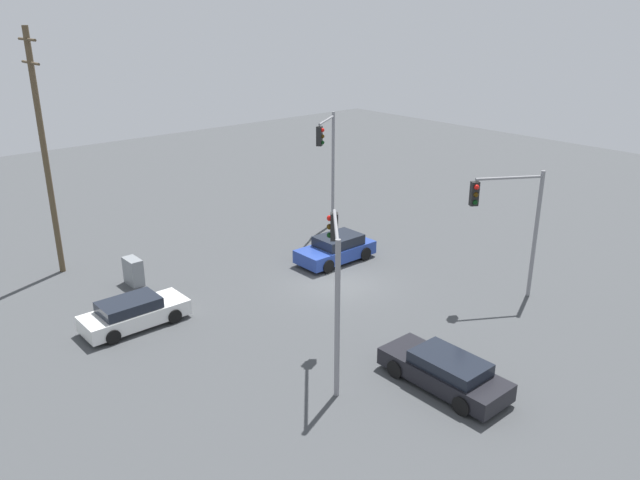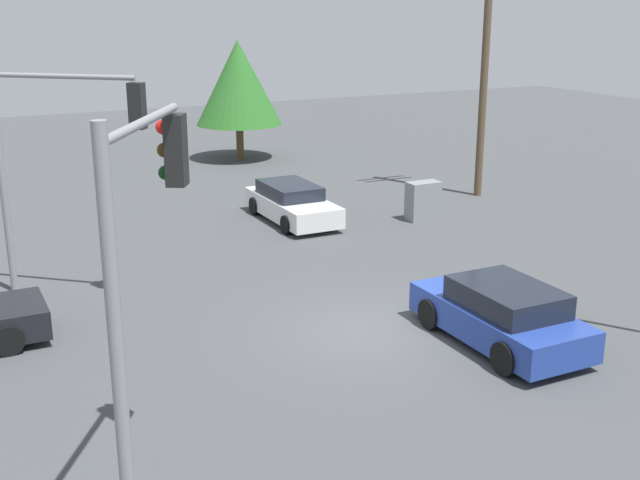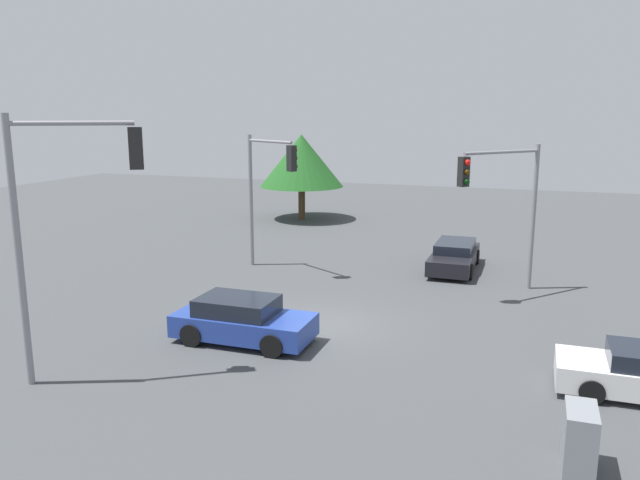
{
  "view_description": "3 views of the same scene",
  "coord_description": "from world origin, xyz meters",
  "px_view_note": "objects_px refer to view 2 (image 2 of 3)",
  "views": [
    {
      "loc": [
        20.16,
        -18.64,
        12.39
      ],
      "look_at": [
        -0.36,
        -0.87,
        2.32
      ],
      "focal_mm": 35.0,
      "sensor_mm": 36.0,
      "label": 1
    },
    {
      "loc": [
        8.43,
        14.33,
        7.11
      ],
      "look_at": [
        0.73,
        -1.09,
        1.94
      ],
      "focal_mm": 45.0,
      "sensor_mm": 36.0,
      "label": 2
    },
    {
      "loc": [
        -18.4,
        -6.35,
        6.9
      ],
      "look_at": [
        -0.2,
        -0.01,
        2.9
      ],
      "focal_mm": 35.0,
      "sensor_mm": 36.0,
      "label": 3
    }
  ],
  "objects_px": {
    "sedan_blue": "(501,314)",
    "traffic_signal_aux": "(144,252)",
    "sedan_white": "(292,203)",
    "electrical_cabinet": "(423,201)",
    "traffic_signal_cross": "(57,141)"
  },
  "relations": [
    {
      "from": "sedan_blue",
      "to": "traffic_signal_aux",
      "type": "bearing_deg",
      "value": -161.42
    },
    {
      "from": "sedan_white",
      "to": "electrical_cabinet",
      "type": "height_order",
      "value": "electrical_cabinet"
    },
    {
      "from": "sedan_blue",
      "to": "traffic_signal_cross",
      "type": "relative_size",
      "value": 0.74
    },
    {
      "from": "traffic_signal_aux",
      "to": "electrical_cabinet",
      "type": "distance_m",
      "value": 17.63
    },
    {
      "from": "traffic_signal_cross",
      "to": "electrical_cabinet",
      "type": "bearing_deg",
      "value": 50.68
    },
    {
      "from": "sedan_white",
      "to": "traffic_signal_cross",
      "type": "xyz_separation_m",
      "value": [
        7.92,
        4.04,
        3.31
      ]
    },
    {
      "from": "traffic_signal_aux",
      "to": "sedan_white",
      "type": "bearing_deg",
      "value": 0.05
    },
    {
      "from": "traffic_signal_cross",
      "to": "sedan_blue",
      "type": "bearing_deg",
      "value": -2.23
    },
    {
      "from": "traffic_signal_cross",
      "to": "sedan_white",
      "type": "bearing_deg",
      "value": 67.34
    },
    {
      "from": "sedan_blue",
      "to": "traffic_signal_cross",
      "type": "height_order",
      "value": "traffic_signal_cross"
    },
    {
      "from": "electrical_cabinet",
      "to": "traffic_signal_aux",
      "type": "bearing_deg",
      "value": 44.15
    },
    {
      "from": "sedan_blue",
      "to": "sedan_white",
      "type": "bearing_deg",
      "value": 89.06
    },
    {
      "from": "traffic_signal_cross",
      "to": "traffic_signal_aux",
      "type": "xyz_separation_m",
      "value": [
        0.5,
        9.88,
        0.1
      ]
    },
    {
      "from": "electrical_cabinet",
      "to": "sedan_white",
      "type": "bearing_deg",
      "value": -25.02
    },
    {
      "from": "sedan_blue",
      "to": "traffic_signal_cross",
      "type": "bearing_deg",
      "value": 137.44
    }
  ]
}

